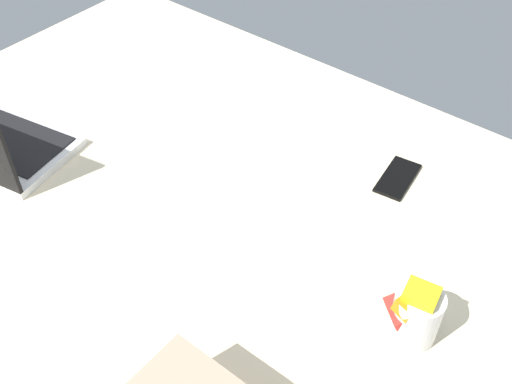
% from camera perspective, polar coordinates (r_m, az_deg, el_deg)
% --- Properties ---
extents(bed_mattress, '(1.80, 1.40, 0.18)m').
position_cam_1_polar(bed_mattress, '(1.47, -6.41, -4.02)').
color(bed_mattress, beige).
rests_on(bed_mattress, ground).
extents(snack_cup, '(0.11, 0.10, 0.13)m').
position_cam_1_polar(snack_cup, '(1.17, 14.45, -10.81)').
color(snack_cup, silver).
rests_on(snack_cup, bed_mattress).
extents(cell_phone, '(0.09, 0.15, 0.01)m').
position_cam_1_polar(cell_phone, '(1.50, 12.88, 1.27)').
color(cell_phone, black).
rests_on(cell_phone, bed_mattress).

